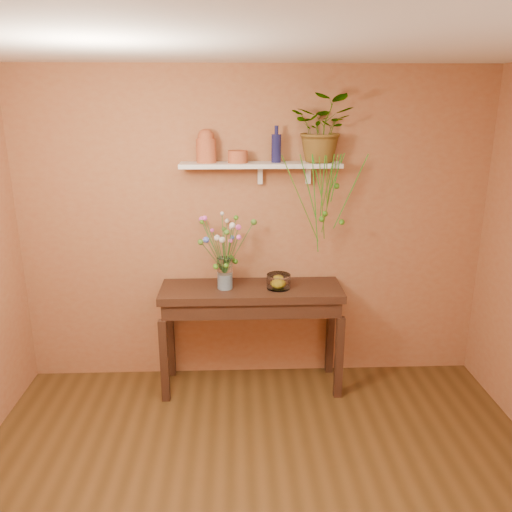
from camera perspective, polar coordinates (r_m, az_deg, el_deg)
The scene contains 13 objects.
room at distance 2.54m, azimuth 1.38°, elevation -8.04°, with size 4.04×4.04×2.70m.
sideboard at distance 4.35m, azimuth -0.52°, elevation -5.15°, with size 1.51×0.49×0.92m.
wall_shelf at distance 4.20m, azimuth 0.66°, elevation 10.02°, with size 1.30×0.24×0.19m.
terracotta_jug at distance 4.20m, azimuth -5.56°, elevation 11.99°, with size 0.20×0.20×0.27m.
terracotta_pot at distance 4.18m, azimuth -2.03°, elevation 10.95°, with size 0.16×0.16×0.10m, color #B55332.
blue_bottle at distance 4.20m, azimuth 2.26°, elevation 11.93°, with size 0.08×0.08×0.29m.
spider_plant at distance 4.26m, azimuth 7.47°, elevation 13.90°, with size 0.48×0.42×0.54m, color #3B7618.
plant_fronds at distance 4.17m, azimuth 7.93°, elevation 6.11°, with size 0.69×0.29×0.81m.
glass_vase at distance 4.25m, azimuth -3.47°, elevation -2.18°, with size 0.13×0.13×0.26m.
bouquet at distance 4.15m, azimuth -3.59°, elevation 1.88°, with size 0.48×0.45×0.49m.
glass_bowl at distance 4.27m, azimuth 2.52°, elevation -2.88°, with size 0.20×0.20×0.12m.
lemon at distance 4.27m, azimuth 2.49°, elevation -2.98°, with size 0.09×0.09×0.09m, color yellow.
carton at distance 4.26m, azimuth -3.81°, elevation -2.92°, with size 0.06×0.04×0.11m, color #34697B.
Camera 1 is at (-0.15, -2.29, 2.42)m, focal length 36.06 mm.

